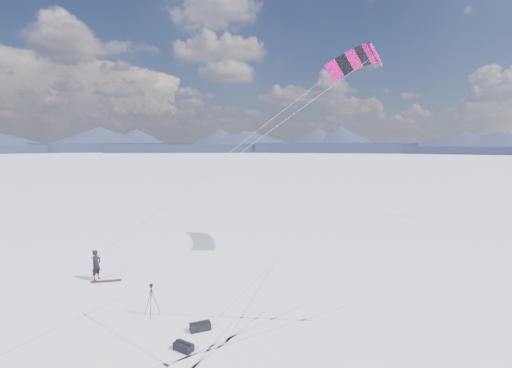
{
  "coord_description": "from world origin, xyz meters",
  "views": [
    {
      "loc": [
        5.21,
        -15.92,
        7.68
      ],
      "look_at": [
        5.63,
        6.76,
        5.19
      ],
      "focal_mm": 26.0,
      "sensor_mm": 36.0,
      "label": 1
    }
  ],
  "objects_px": {
    "gear_bag_b": "(183,347)",
    "gear_bag_a": "(200,326)",
    "snowboard": "(106,281)",
    "tripod": "(151,295)",
    "snowkiter": "(97,280)"
  },
  "relations": [
    {
      "from": "tripod",
      "to": "gear_bag_a",
      "type": "xyz_separation_m",
      "value": [
        2.34,
        -1.39,
        -0.77
      ]
    },
    {
      "from": "gear_bag_a",
      "to": "gear_bag_b",
      "type": "xyz_separation_m",
      "value": [
        -0.43,
        -1.49,
        -0.01
      ]
    },
    {
      "from": "tripod",
      "to": "gear_bag_b",
      "type": "height_order",
      "value": "tripod"
    },
    {
      "from": "gear_bag_b",
      "to": "gear_bag_a",
      "type": "bearing_deg",
      "value": 107.42
    },
    {
      "from": "gear_bag_a",
      "to": "snowboard",
      "type": "bearing_deg",
      "value": 116.32
    },
    {
      "from": "snowkiter",
      "to": "tripod",
      "type": "relative_size",
      "value": 1.18
    },
    {
      "from": "snowboard",
      "to": "gear_bag_a",
      "type": "xyz_separation_m",
      "value": [
        5.99,
        -5.54,
        0.14
      ]
    },
    {
      "from": "snowkiter",
      "to": "tripod",
      "type": "xyz_separation_m",
      "value": [
        4.27,
        -4.47,
        0.94
      ]
    },
    {
      "from": "snowkiter",
      "to": "tripod",
      "type": "distance_m",
      "value": 6.25
    },
    {
      "from": "tripod",
      "to": "gear_bag_b",
      "type": "xyz_separation_m",
      "value": [
        1.92,
        -2.88,
        -0.79
      ]
    },
    {
      "from": "snowboard",
      "to": "gear_bag_b",
      "type": "bearing_deg",
      "value": -62.01
    },
    {
      "from": "snowboard",
      "to": "gear_bag_b",
      "type": "relative_size",
      "value": 1.93
    },
    {
      "from": "snowboard",
      "to": "gear_bag_a",
      "type": "bearing_deg",
      "value": -53.12
    },
    {
      "from": "snowboard",
      "to": "gear_bag_b",
      "type": "distance_m",
      "value": 8.97
    },
    {
      "from": "tripod",
      "to": "snowboard",
      "type": "bearing_deg",
      "value": 96.53
    }
  ]
}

